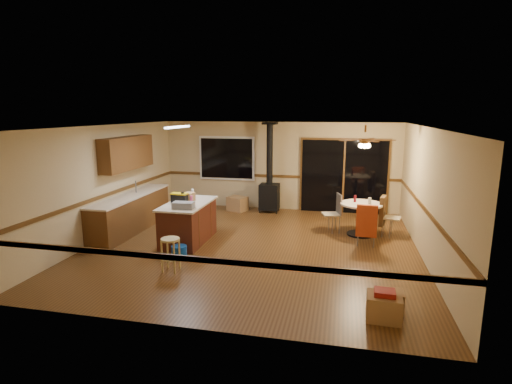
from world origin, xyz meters
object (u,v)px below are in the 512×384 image
(wood_stove, at_px, (269,187))
(toolbox_grey, at_px, (183,205))
(bar_stool, at_px, (171,254))
(chair_near, at_px, (367,221))
(dining_table, at_px, (361,213))
(box_corner_b, at_px, (390,301))
(chair_left, at_px, (335,208))
(chair_right, at_px, (384,211))
(kitchen_island, at_px, (188,222))
(blue_bucket, at_px, (179,252))
(box_corner_a, at_px, (384,307))
(toolbox_black, at_px, (180,199))
(box_under_window, at_px, (237,204))

(wood_stove, relative_size, toolbox_grey, 5.69)
(bar_stool, xyz_separation_m, chair_near, (3.60, 2.10, 0.29))
(dining_table, height_order, box_corner_b, dining_table)
(chair_left, bearing_deg, box_corner_b, -76.84)
(toolbox_grey, xyz_separation_m, box_corner_b, (4.01, -1.86, -0.82))
(toolbox_grey, relative_size, bar_stool, 0.71)
(bar_stool, height_order, chair_right, chair_right)
(bar_stool, distance_m, chair_near, 4.17)
(kitchen_island, bearing_deg, blue_bucket, -78.63)
(blue_bucket, relative_size, box_corner_a, 0.65)
(chair_left, bearing_deg, blue_bucket, -140.41)
(box_corner_a, xyz_separation_m, box_corner_b, (0.12, 0.29, -0.03))
(bar_stool, relative_size, blue_bucket, 2.00)
(wood_stove, relative_size, chair_left, 4.89)
(toolbox_black, relative_size, box_corner_a, 0.72)
(dining_table, height_order, chair_left, chair_left)
(blue_bucket, distance_m, chair_right, 4.83)
(box_under_window, distance_m, box_corner_a, 6.74)
(wood_stove, distance_m, box_corner_b, 6.16)
(dining_table, relative_size, box_corner_a, 2.06)
(dining_table, height_order, box_corner_a, dining_table)
(wood_stove, distance_m, chair_right, 3.47)
(wood_stove, bearing_deg, kitchen_island, -113.09)
(kitchen_island, relative_size, bar_stool, 2.70)
(toolbox_black, distance_m, chair_right, 4.77)
(kitchen_island, distance_m, toolbox_black, 0.57)
(bar_stool, relative_size, box_under_window, 1.18)
(toolbox_black, bearing_deg, box_corner_a, -32.26)
(kitchen_island, height_order, bar_stool, kitchen_island)
(blue_bucket, distance_m, chair_near, 4.01)
(chair_right, bearing_deg, wood_stove, 151.61)
(wood_stove, bearing_deg, blue_bucket, -104.85)
(chair_near, relative_size, box_under_window, 1.32)
(box_under_window, bearing_deg, bar_stool, -90.41)
(chair_left, bearing_deg, chair_right, -2.00)
(box_under_window, bearing_deg, chair_right, -21.55)
(kitchen_island, distance_m, chair_near, 3.94)
(toolbox_grey, height_order, bar_stool, toolbox_grey)
(kitchen_island, xyz_separation_m, dining_table, (3.83, 1.31, 0.08))
(toolbox_black, distance_m, chair_left, 3.74)
(toolbox_black, xyz_separation_m, bar_stool, (0.49, -1.63, -0.68))
(kitchen_island, relative_size, box_under_window, 3.17)
(box_corner_b, bearing_deg, dining_table, 94.59)
(toolbox_black, bearing_deg, chair_near, 6.54)
(chair_right, height_order, box_corner_b, chair_right)
(kitchen_island, height_order, toolbox_black, toolbox_black)
(wood_stove, relative_size, chair_near, 3.60)
(chair_left, bearing_deg, wood_stove, 140.17)
(dining_table, xyz_separation_m, chair_left, (-0.60, 0.13, 0.05))
(box_corner_a, height_order, box_corner_b, box_corner_a)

